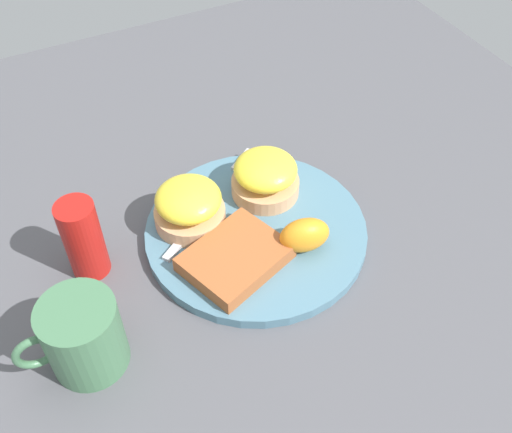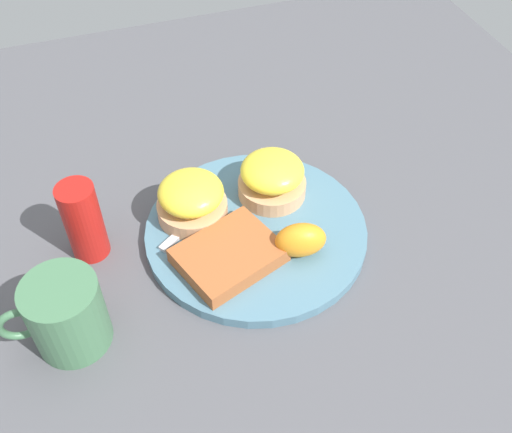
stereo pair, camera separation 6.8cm
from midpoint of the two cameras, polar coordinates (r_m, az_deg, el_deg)
name	(u,v)px [view 2 (the right image)]	position (r m, az deg, el deg)	size (l,w,h in m)	color
ground_plane	(256,235)	(0.74, 2.62, -1.92)	(1.10, 1.10, 0.00)	#4C4C51
plate	(256,231)	(0.74, 2.64, -1.57)	(0.27, 0.27, 0.01)	slate
sandwich_benedict_left	(272,178)	(0.75, 4.13, 3.60)	(0.09, 0.09, 0.06)	tan
sandwich_benedict_right	(191,199)	(0.73, -3.52, 1.52)	(0.09, 0.09, 0.06)	tan
hashbrown_patty	(229,255)	(0.69, 0.23, -3.85)	(0.11, 0.09, 0.02)	#A1562C
orange_wedge	(301,240)	(0.69, 7.07, -2.39)	(0.06, 0.04, 0.04)	orange
fork	(227,191)	(0.77, -0.30, 2.34)	(0.19, 0.14, 0.00)	silver
cup	(66,315)	(0.64, -14.78, -9.21)	(0.11, 0.08, 0.09)	#42704C
condiment_bottle	(83,221)	(0.71, -13.51, -0.58)	(0.04, 0.04, 0.10)	#B21914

